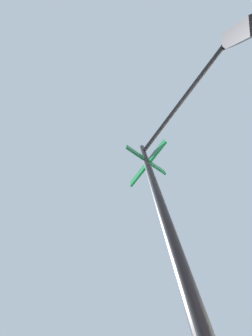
# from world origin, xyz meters

# --- Properties ---
(traffic_signal_near) EXTENTS (2.17, 2.88, 5.35)m
(traffic_signal_near) POSITION_xyz_m (-6.42, -5.88, 3.81)
(traffic_signal_near) COLOR black
(traffic_signal_near) RESTS_ON ground_plane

